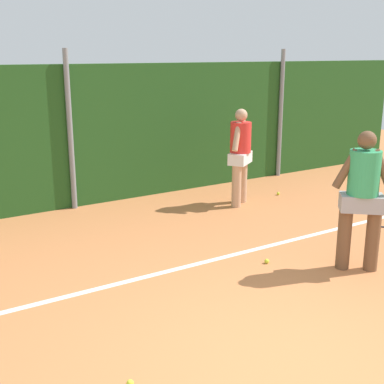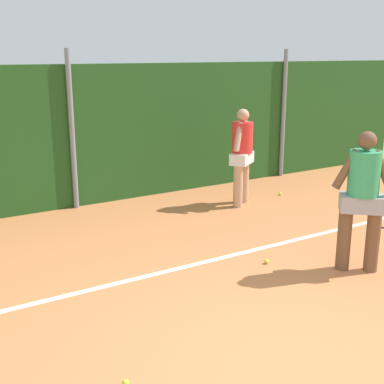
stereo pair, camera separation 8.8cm
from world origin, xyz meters
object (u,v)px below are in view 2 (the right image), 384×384
(player_backcourt_far, at_px, (242,152))
(tennis_ball_3, at_px, (126,383))
(player_foreground_near, at_px, (363,194))
(tennis_ball_1, at_px, (266,262))
(tennis_ball_5, at_px, (280,194))
(tennis_ball_6, at_px, (376,247))

(player_backcourt_far, distance_m, tennis_ball_3, 5.96)
(player_foreground_near, height_order, tennis_ball_3, player_foreground_near)
(tennis_ball_1, xyz_separation_m, tennis_ball_3, (-2.82, -1.49, 0.00))
(player_foreground_near, height_order, tennis_ball_5, player_foreground_near)
(player_foreground_near, bearing_deg, player_backcourt_far, 122.09)
(tennis_ball_5, bearing_deg, player_backcourt_far, -174.90)
(player_foreground_near, relative_size, tennis_ball_1, 28.83)
(player_backcourt_far, height_order, tennis_ball_3, player_backcourt_far)
(player_backcourt_far, height_order, tennis_ball_5, player_backcourt_far)
(player_foreground_near, relative_size, tennis_ball_6, 28.83)
(player_foreground_near, distance_m, player_backcourt_far, 3.38)
(player_foreground_near, distance_m, tennis_ball_1, 1.59)
(tennis_ball_3, bearing_deg, player_foreground_near, 10.59)
(player_foreground_near, bearing_deg, tennis_ball_6, 64.93)
(tennis_ball_5, bearing_deg, tennis_ball_6, -103.86)
(tennis_ball_1, distance_m, tennis_ball_5, 3.66)
(player_backcourt_far, bearing_deg, tennis_ball_5, 150.87)
(tennis_ball_3, distance_m, tennis_ball_6, 4.73)
(tennis_ball_3, relative_size, tennis_ball_5, 1.00)
(player_foreground_near, xyz_separation_m, tennis_ball_1, (-0.92, 0.79, -1.03))
(tennis_ball_3, height_order, tennis_ball_5, same)
(tennis_ball_5, bearing_deg, tennis_ball_1, -133.73)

